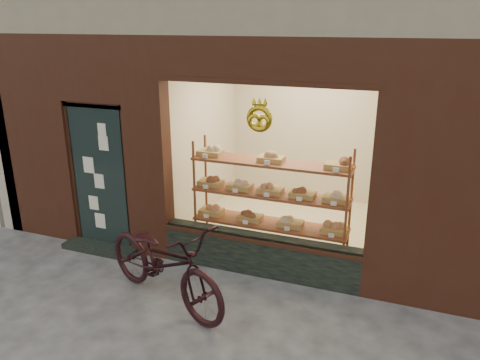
% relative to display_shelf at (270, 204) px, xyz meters
% --- Properties ---
extents(display_shelf, '(2.20, 0.45, 1.70)m').
position_rel_display_shelf_xyz_m(display_shelf, '(0.00, 0.00, 0.00)').
color(display_shelf, brown).
rests_on(display_shelf, ground).
extents(bicycle, '(2.18, 1.44, 1.08)m').
position_rel_display_shelf_xyz_m(bicycle, '(-0.86, -1.49, -0.31)').
color(bicycle, black).
rests_on(bicycle, ground).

